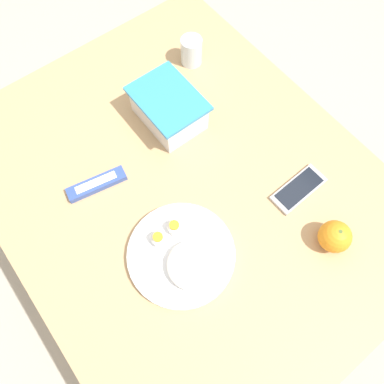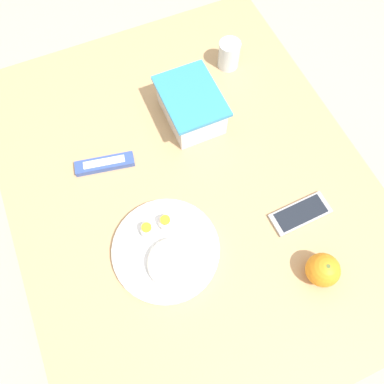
{
  "view_description": "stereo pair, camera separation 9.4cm",
  "coord_description": "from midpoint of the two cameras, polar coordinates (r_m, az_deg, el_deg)",
  "views": [
    {
      "loc": [
        0.34,
        -0.24,
        1.62
      ],
      "look_at": [
        0.04,
        -0.01,
        0.76
      ],
      "focal_mm": 35.0,
      "sensor_mm": 36.0,
      "label": 1
    },
    {
      "loc": [
        0.39,
        -0.16,
        1.62
      ],
      "look_at": [
        0.04,
        -0.01,
        0.76
      ],
      "focal_mm": 35.0,
      "sensor_mm": 36.0,
      "label": 2
    }
  ],
  "objects": [
    {
      "name": "ground_plane",
      "position": [
        1.67,
        1.3,
        -9.4
      ],
      "size": [
        10.0,
        10.0,
        0.0
      ],
      "primitive_type": "plane",
      "color": "#B2A899"
    },
    {
      "name": "table",
      "position": [
        1.07,
        2.0,
        -0.87
      ],
      "size": [
        1.15,
        0.92,
        0.73
      ],
      "color": "tan",
      "rests_on": "ground_plane"
    },
    {
      "name": "food_container",
      "position": [
        1.05,
        2.46,
        12.52
      ],
      "size": [
        0.2,
        0.15,
        0.1
      ],
      "color": "white",
      "rests_on": "table"
    },
    {
      "name": "orange_fruit",
      "position": [
        0.93,
        22.1,
        -11.3
      ],
      "size": [
        0.08,
        0.08,
        0.08
      ],
      "color": "orange",
      "rests_on": "table"
    },
    {
      "name": "rice_plate",
      "position": [
        0.9,
        -0.84,
        -9.46
      ],
      "size": [
        0.26,
        0.26,
        0.05
      ],
      "color": "white",
      "rests_on": "table"
    },
    {
      "name": "candy_bar",
      "position": [
        1.01,
        -10.61,
        3.96
      ],
      "size": [
        0.07,
        0.16,
        0.02
      ],
      "color": "#334C9E",
      "rests_on": "table"
    },
    {
      "name": "cell_phone",
      "position": [
        0.99,
        18.8,
        -3.45
      ],
      "size": [
        0.07,
        0.15,
        0.01
      ],
      "color": "#ADADB2",
      "rests_on": "table"
    },
    {
      "name": "drinking_glass",
      "position": [
        1.18,
        8.04,
        19.84
      ],
      "size": [
        0.06,
        0.06,
        0.08
      ],
      "color": "silver",
      "rests_on": "table"
    }
  ]
}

